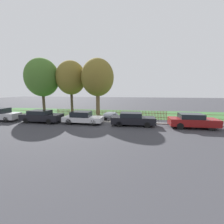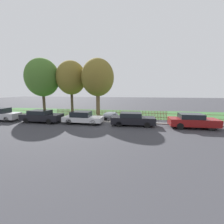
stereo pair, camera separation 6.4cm
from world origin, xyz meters
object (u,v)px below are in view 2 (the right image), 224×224
Objects in this scene: tree_nearest_kerb at (42,78)px; parked_car_red_compact at (132,119)px; tree_mid_park at (98,78)px; tree_behind_motorcycle at (71,78)px; parked_car_black_saloon at (42,116)px; parked_car_white_van at (192,121)px; parked_car_silver_hatchback at (1,114)px; covered_motorcycle at (111,115)px; parked_car_navy_estate at (83,117)px.

parked_car_red_compact is at bearing -23.32° from tree_nearest_kerb.
tree_behind_motorcycle is at bearing 170.84° from tree_mid_park.
tree_mid_park is at bearing -9.16° from tree_behind_motorcycle.
tree_mid_park reaches higher than parked_car_black_saloon.
tree_mid_park reaches higher than parked_car_red_compact.
parked_car_red_compact is 1.03× the size of parked_car_white_van.
tree_mid_park reaches higher than tree_behind_motorcycle.
tree_behind_motorcycle is (-9.88, 7.07, 4.91)m from parked_car_red_compact.
parked_car_white_van is at bearing -17.38° from tree_nearest_kerb.
parked_car_silver_hatchback is 13.17m from tree_mid_park.
parked_car_black_saloon is 2.24× the size of covered_motorcycle.
tree_nearest_kerb is (-20.03, 6.27, 4.89)m from parked_car_white_van.
parked_car_white_van reaches higher than parked_car_red_compact.
tree_mid_park reaches higher than covered_motorcycle.
parked_car_white_van is at bearing 1.10° from parked_car_black_saloon.
tree_mid_park is (4.50, -0.73, -0.08)m from tree_behind_motorcycle.
parked_car_navy_estate reaches higher than parked_car_red_compact.
tree_mid_park reaches higher than parked_car_white_van.
parked_car_silver_hatchback is 5.38m from parked_car_black_saloon.
covered_motorcycle is at bearing -57.52° from tree_mid_park.
parked_car_silver_hatchback is 15.82m from parked_car_red_compact.
parked_car_white_van is at bearing -1.72° from parked_car_silver_hatchback.
tree_behind_motorcycle reaches higher than parked_car_silver_hatchback.
parked_car_red_compact is at bearing -40.13° from covered_motorcycle.
parked_car_navy_estate is at bearing -146.95° from covered_motorcycle.
parked_car_white_van is at bearing -30.06° from tree_mid_park.
covered_motorcycle is 0.25× the size of tree_mid_park.
parked_car_silver_hatchback is 10.34m from parked_car_navy_estate.
parked_car_white_van is at bearing -3.09° from parked_car_red_compact.
covered_motorcycle is 0.24× the size of tree_nearest_kerb.
tree_mid_park is at bearing 1.43° from tree_nearest_kerb.
parked_car_navy_estate is at bearing 179.41° from parked_car_white_van.
tree_nearest_kerb is at bearing 162.56° from parked_car_white_van.
parked_car_black_saloon reaches higher than covered_motorcycle.
tree_nearest_kerb is at bearing -167.63° from tree_behind_motorcycle.
parked_car_silver_hatchback is 10.51m from tree_behind_motorcycle.
tree_nearest_kerb is (-11.57, 4.11, 4.95)m from covered_motorcycle.
parked_car_black_saloon is 10.44m from parked_car_red_compact.
parked_car_navy_estate is 0.53× the size of tree_behind_motorcycle.
covered_motorcycle is at bearing -34.86° from tree_behind_motorcycle.
covered_motorcycle is (2.86, 2.05, -0.02)m from parked_car_navy_estate.
parked_car_white_van is 0.52× the size of tree_nearest_kerb.
parked_car_white_van is 21.54m from tree_nearest_kerb.
parked_car_navy_estate is at bearing -1.15° from parked_car_silver_hatchback.
tree_nearest_kerb is at bearing 145.77° from parked_car_navy_estate.
covered_motorcycle is at bearing 140.87° from parked_car_red_compact.
parked_car_red_compact is at bearing -1.19° from parked_car_silver_hatchback.
parked_car_silver_hatchback reaches higher than parked_car_white_van.
tree_mid_park reaches higher than parked_car_navy_estate.
tree_nearest_kerb is 8.82m from tree_mid_park.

